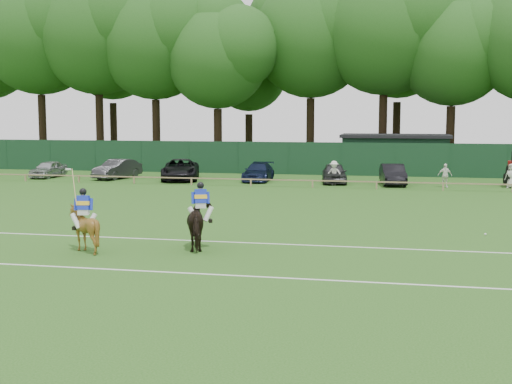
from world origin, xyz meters
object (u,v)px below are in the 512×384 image
(spectator_left, at_px, (334,173))
(polo_ball, at_px, (485,234))
(horse_chestnut, at_px, (84,228))
(estate_black, at_px, (393,175))
(sedan_grey, at_px, (117,169))
(utility_shed, at_px, (395,154))
(sedan_silver, at_px, (48,169))
(hatch_grey, at_px, (334,173))
(sedan_navy, at_px, (258,172))
(spectator_mid, at_px, (445,175))
(spectator_right, at_px, (511,176))
(horse_dark, at_px, (201,223))
(suv_black, at_px, (180,170))

(spectator_left, height_order, polo_ball, spectator_left)
(horse_chestnut, height_order, estate_black, horse_chestnut)
(sedan_grey, relative_size, spectator_left, 2.65)
(utility_shed, bearing_deg, spectator_left, -110.40)
(sedan_silver, xyz_separation_m, hatch_grey, (20.88, 0.31, 0.06))
(sedan_navy, height_order, hatch_grey, hatch_grey)
(estate_black, relative_size, spectator_mid, 2.72)
(sedan_navy, height_order, utility_shed, utility_shed)
(horse_chestnut, height_order, sedan_silver, horse_chestnut)
(sedan_grey, bearing_deg, spectator_left, 8.39)
(hatch_grey, xyz_separation_m, spectator_right, (11.17, -0.91, 0.10))
(spectator_right, height_order, utility_shed, utility_shed)
(estate_black, relative_size, spectator_left, 2.59)
(horse_chestnut, height_order, spectator_mid, horse_chestnut)
(sedan_silver, bearing_deg, spectator_right, 1.25)
(sedan_navy, relative_size, spectator_mid, 2.84)
(polo_ball, bearing_deg, horse_chestnut, -156.19)
(sedan_navy, height_order, spectator_right, spectator_right)
(sedan_grey, height_order, estate_black, sedan_grey)
(horse_dark, relative_size, suv_black, 0.40)
(suv_black, xyz_separation_m, utility_shed, (14.73, 9.00, 0.80))
(suv_black, bearing_deg, spectator_mid, -18.03)
(horse_dark, distance_m, spectator_right, 26.35)
(sedan_silver, distance_m, estate_black, 24.76)
(suv_black, height_order, spectator_mid, spectator_mid)
(horse_dark, xyz_separation_m, suv_black, (-8.40, 23.34, -0.16))
(spectator_left, relative_size, spectator_mid, 1.05)
(sedan_navy, bearing_deg, horse_chestnut, -93.19)
(estate_black, relative_size, utility_shed, 0.49)
(estate_black, bearing_deg, suv_black, 172.06)
(hatch_grey, bearing_deg, spectator_left, -93.00)
(sedan_grey, distance_m, spectator_left, 15.76)
(sedan_navy, xyz_separation_m, utility_shed, (9.22, 8.55, 0.91))
(spectator_right, relative_size, polo_ball, 17.16)
(hatch_grey, bearing_deg, sedan_grey, 172.69)
(sedan_silver, relative_size, spectator_left, 2.27)
(sedan_silver, bearing_deg, horse_dark, -49.12)
(spectator_right, bearing_deg, spectator_left, -149.69)
(utility_shed, bearing_deg, hatch_grey, -113.96)
(horse_dark, xyz_separation_m, spectator_right, (13.57, 22.59, -0.13))
(sedan_navy, distance_m, spectator_right, 16.51)
(sedan_navy, bearing_deg, spectator_left, -18.89)
(estate_black, bearing_deg, horse_dark, -112.32)
(horse_dark, bearing_deg, horse_chestnut, -1.53)
(sedan_silver, bearing_deg, hatch_grey, 3.17)
(horse_chestnut, distance_m, polo_ball, 15.03)
(suv_black, height_order, spectator_left, spectator_left)
(horse_dark, bearing_deg, sedan_grey, -81.54)
(horse_chestnut, bearing_deg, sedan_grey, -82.37)
(horse_dark, distance_m, sedan_navy, 23.97)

